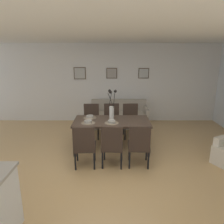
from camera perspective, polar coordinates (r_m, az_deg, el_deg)
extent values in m
plane|color=tan|center=(4.53, -0.82, -14.80)|extent=(9.00, 9.00, 0.00)
cube|color=silver|center=(7.22, -0.54, 7.72)|extent=(9.00, 0.10, 2.60)
cube|color=white|center=(4.32, -0.90, 20.23)|extent=(9.00, 7.20, 0.08)
cube|color=#3D2D23|center=(5.06, -0.17, -2.54)|extent=(1.80, 0.89, 0.05)
cube|color=#3D2D23|center=(5.61, 8.48, -4.87)|extent=(0.07, 0.07, 0.69)
cube|color=#3D2D23|center=(5.61, -8.80, -4.88)|extent=(0.07, 0.07, 0.69)
cube|color=#3D2D23|center=(4.91, 9.78, -8.01)|extent=(0.07, 0.07, 0.69)
cube|color=#3D2D23|center=(4.91, -10.13, -8.02)|extent=(0.07, 0.07, 0.69)
cube|color=#33261E|center=(4.48, -7.33, -9.26)|extent=(0.46, 0.46, 0.08)
cube|color=#33261E|center=(4.20, -7.62, -7.13)|extent=(0.42, 0.08, 0.48)
cylinder|color=black|center=(4.74, -4.75, -10.80)|extent=(0.04, 0.04, 0.38)
cylinder|color=black|center=(4.76, -9.40, -10.81)|extent=(0.04, 0.04, 0.38)
cylinder|color=black|center=(4.40, -4.85, -13.00)|extent=(0.04, 0.04, 0.38)
cylinder|color=black|center=(4.43, -9.90, -13.00)|extent=(0.04, 0.04, 0.38)
cube|color=#33261E|center=(5.90, -5.67, -2.98)|extent=(0.45, 0.45, 0.08)
cube|color=#33261E|center=(6.00, -5.63, -0.05)|extent=(0.42, 0.07, 0.48)
cylinder|color=black|center=(5.81, -7.60, -5.74)|extent=(0.04, 0.04, 0.38)
cylinder|color=black|center=(5.79, -3.84, -5.73)|extent=(0.04, 0.04, 0.38)
cylinder|color=black|center=(6.17, -7.27, -4.45)|extent=(0.04, 0.04, 0.38)
cylinder|color=black|center=(6.14, -3.73, -4.44)|extent=(0.04, 0.04, 0.38)
cube|color=#33261E|center=(4.46, 0.04, -9.18)|extent=(0.47, 0.47, 0.08)
cube|color=#33261E|center=(4.19, -0.13, -7.04)|extent=(0.42, 0.09, 0.48)
cylinder|color=black|center=(4.73, 2.53, -10.80)|extent=(0.04, 0.04, 0.38)
cylinder|color=black|center=(4.75, -2.14, -10.67)|extent=(0.04, 0.04, 0.38)
cylinder|color=black|center=(4.39, 2.41, -13.01)|extent=(0.04, 0.04, 0.38)
cylinder|color=black|center=(4.41, -2.65, -12.85)|extent=(0.04, 0.04, 0.38)
cube|color=#33261E|center=(5.90, -0.09, -2.89)|extent=(0.47, 0.47, 0.08)
cube|color=#33261E|center=(6.00, -0.21, 0.04)|extent=(0.42, 0.09, 0.48)
cylinder|color=black|center=(5.79, -1.86, -5.69)|extent=(0.04, 0.04, 0.38)
cylinder|color=black|center=(5.81, 1.91, -5.59)|extent=(0.04, 0.04, 0.38)
cylinder|color=black|center=(6.14, -1.98, -4.40)|extent=(0.04, 0.04, 0.38)
cylinder|color=black|center=(6.17, 1.56, -4.32)|extent=(0.04, 0.04, 0.38)
cube|color=#33261E|center=(4.51, 7.11, -9.07)|extent=(0.46, 0.46, 0.08)
cube|color=#33261E|center=(4.23, 7.40, -6.94)|extent=(0.42, 0.08, 0.48)
cylinder|color=black|center=(4.79, 9.17, -10.62)|extent=(0.04, 0.04, 0.38)
cylinder|color=black|center=(4.77, 4.55, -10.61)|extent=(0.04, 0.04, 0.38)
cylinder|color=black|center=(4.46, 9.67, -12.78)|extent=(0.04, 0.04, 0.38)
cylinder|color=black|center=(4.43, 4.66, -12.78)|extent=(0.04, 0.04, 0.38)
cube|color=#33261E|center=(5.92, 5.08, -2.90)|extent=(0.47, 0.47, 0.08)
cube|color=#33261E|center=(6.02, 4.87, 0.02)|extent=(0.42, 0.09, 0.48)
cylinder|color=black|center=(5.79, 3.44, -5.70)|extent=(0.04, 0.04, 0.38)
cylinder|color=black|center=(5.85, 7.16, -5.58)|extent=(0.04, 0.04, 0.38)
cylinder|color=black|center=(6.14, 3.01, -4.42)|extent=(0.04, 0.04, 0.38)
cylinder|color=black|center=(6.20, 6.51, -4.31)|extent=(0.04, 0.04, 0.38)
cylinder|color=silver|center=(5.01, -0.18, -0.42)|extent=(0.11, 0.11, 0.34)
cylinder|color=black|center=(4.94, 0.49, 3.32)|extent=(0.05, 0.12, 0.37)
sphere|color=black|center=(4.91, 0.83, 5.62)|extent=(0.07, 0.07, 0.07)
cylinder|color=black|center=(4.98, -0.53, 3.40)|extent=(0.08, 0.05, 0.38)
sphere|color=black|center=(4.96, -0.71, 5.72)|extent=(0.07, 0.07, 0.07)
cylinder|color=black|center=(4.87, -0.40, 3.13)|extent=(0.15, 0.06, 0.36)
sphere|color=black|center=(4.80, -0.51, 5.39)|extent=(0.07, 0.07, 0.07)
cylinder|color=#7F705B|center=(4.89, -6.52, -2.95)|extent=(0.32, 0.32, 0.01)
cylinder|color=#B2ADA3|center=(4.88, -6.53, -2.58)|extent=(0.17, 0.17, 0.06)
cylinder|color=gray|center=(4.88, -6.54, -2.41)|extent=(0.13, 0.13, 0.04)
cylinder|color=#7F705B|center=(5.27, -6.05, -1.56)|extent=(0.32, 0.32, 0.01)
cylinder|color=#B2ADA3|center=(5.26, -6.06, -1.22)|extent=(0.17, 0.17, 0.06)
cylinder|color=gray|center=(5.26, -6.07, -1.06)|extent=(0.13, 0.13, 0.04)
cylinder|color=#7F705B|center=(4.86, -0.18, -2.96)|extent=(0.32, 0.32, 0.01)
cylinder|color=#B2ADA3|center=(4.85, -0.18, -2.59)|extent=(0.17, 0.17, 0.06)
cylinder|color=gray|center=(4.85, -0.18, -2.42)|extent=(0.13, 0.13, 0.04)
cube|color=#A89E8E|center=(6.88, 1.80, -2.00)|extent=(1.82, 0.84, 0.42)
cube|color=#A89E8E|center=(7.10, 1.74, 1.91)|extent=(1.82, 0.16, 0.38)
cube|color=#A89E8E|center=(6.88, 8.99, 0.49)|extent=(0.10, 0.84, 0.20)
cube|color=#A89E8E|center=(6.82, -5.42, 0.49)|extent=(0.10, 0.84, 0.20)
cube|color=#473828|center=(7.20, -8.74, 10.26)|extent=(0.39, 0.02, 0.39)
cube|color=#B2B2AD|center=(7.18, -8.76, 10.25)|extent=(0.34, 0.01, 0.34)
cube|color=#473828|center=(7.12, -0.15, 10.38)|extent=(0.35, 0.02, 0.34)
cube|color=#9E9389|center=(7.10, -0.15, 10.37)|extent=(0.30, 0.01, 0.29)
cube|color=#473828|center=(7.19, 8.44, 10.27)|extent=(0.35, 0.02, 0.34)
cube|color=#B2B2AD|center=(7.18, 8.45, 10.26)|extent=(0.30, 0.01, 0.29)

